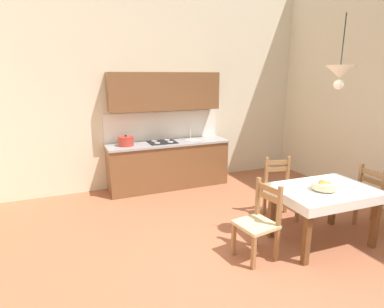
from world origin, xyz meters
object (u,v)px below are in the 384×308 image
Objects in this scene: kitchen_cabinetry at (167,144)px; dining_chair_window_side at (376,199)px; dining_table at (324,198)px; dining_chair_kitchen_side at (280,190)px; pendant_lamp at (340,73)px; dining_chair_tv_side at (259,223)px; fruit_bowl at (324,186)px.

kitchen_cabinetry reaches higher than dining_chair_window_side.
dining_chair_kitchen_side is at bearing 91.92° from dining_table.
dining_table is 0.84m from dining_chair_kitchen_side.
dining_chair_kitchen_side is at bearing 85.39° from pendant_lamp.
kitchen_cabinetry is 2.91× the size of pendant_lamp.
dining_chair_tv_side and dining_chair_window_side have the same top height.
dining_chair_tv_side is 1.22m from dining_chair_kitchen_side.
pendant_lamp reaches higher than fruit_bowl.
kitchen_cabinetry is 2.52× the size of dining_chair_tv_side.
dining_chair_kitchen_side is (1.14, -2.03, -0.41)m from kitchen_cabinetry.
kitchen_cabinetry is 3.59m from dining_chair_window_side.
kitchen_cabinetry reaches higher than dining_table.
dining_chair_kitchen_side is 1.16× the size of pendant_lamp.
kitchen_cabinetry is 2.52× the size of dining_chair_window_side.
dining_table is 0.22m from fruit_bowl.
pendant_lamp is at bearing -109.13° from fruit_bowl.
dining_chair_window_side is at bearing -52.93° from kitchen_cabinetry.
dining_chair_kitchen_side is at bearing 40.25° from dining_chair_tv_side.
dining_table is 1.38× the size of dining_chair_window_side.
dining_chair_kitchen_side is 1.98m from pendant_lamp.
dining_table is 1.59× the size of pendant_lamp.
dining_table is at bearing -67.76° from kitchen_cabinetry.
dining_table is at bearing -1.87° from dining_chair_tv_side.
kitchen_cabinetry is 3.09m from fruit_bowl.
kitchen_cabinetry is 2.52× the size of dining_chair_kitchen_side.
kitchen_cabinetry is at bearing 94.15° from dining_chair_tv_side.
dining_table is 4.27× the size of fruit_bowl.
dining_chair_kitchen_side is at bearing 86.77° from fruit_bowl.
fruit_bowl is at bearing -177.23° from dining_chair_window_side.
dining_chair_kitchen_side is at bearing -60.72° from kitchen_cabinetry.
pendant_lamp is at bearing -94.61° from dining_chair_kitchen_side.
dining_chair_kitchen_side is (0.93, 0.79, 0.00)m from dining_chair_tv_side.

